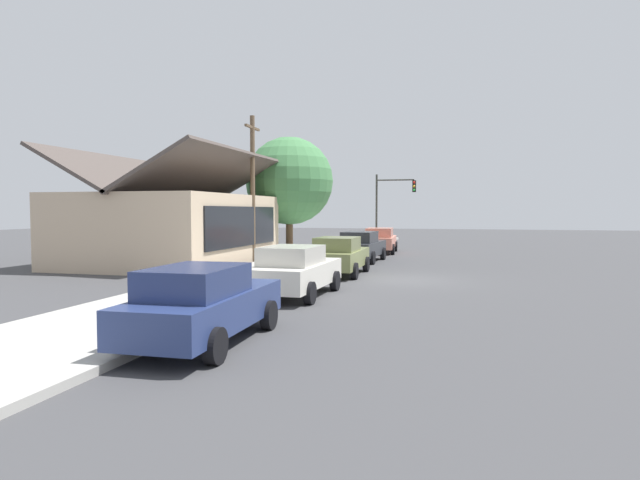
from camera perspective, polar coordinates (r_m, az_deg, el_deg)
ground_plane at (r=21.33m, az=8.66°, el=-4.14°), size 120.00×120.00×0.00m
sidewalk_curb at (r=22.58m, az=-5.64°, el=-3.52°), size 60.00×4.20×0.16m
car_navy at (r=11.20m, az=-12.13°, el=-6.53°), size 4.65×1.99×1.59m
car_ivory at (r=16.97m, az=-2.58°, el=-3.20°), size 4.59×2.07×1.59m
car_olive at (r=22.58m, az=2.01°, el=-1.63°), size 4.53×2.03×1.59m
car_charcoal at (r=28.55m, az=4.33°, el=-0.65°), size 4.62×2.14×1.59m
car_coral at (r=34.58m, az=6.31°, el=-0.01°), size 4.72×2.18×1.59m
storefront_building at (r=28.58m, az=-15.10°, el=1.40°), size 11.21×7.93×5.62m
shade_tree at (r=33.98m, az=-3.24°, el=6.18°), size 5.43×5.43×7.23m
traffic_light_main at (r=38.22m, az=7.52°, el=4.29°), size 0.37×2.79×5.20m
utility_pole_wooden at (r=28.17m, az=-7.06°, el=5.62°), size 1.80×0.24×7.50m
fire_hydrant_red at (r=26.57m, az=0.67°, el=-1.61°), size 0.22×0.22×0.71m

